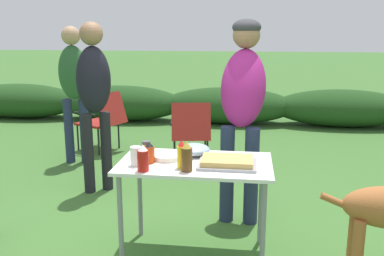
{
  "coord_description": "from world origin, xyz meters",
  "views": [
    {
      "loc": [
        0.37,
        -2.93,
        1.68
      ],
      "look_at": [
        -0.08,
        0.43,
        0.89
      ],
      "focal_mm": 40.0,
      "sensor_mm": 36.0,
      "label": 1
    }
  ],
  "objects": [
    {
      "name": "hot_sauce_bottle",
      "position": [
        -0.32,
        -0.06,
        0.81
      ],
      "size": [
        0.07,
        0.07,
        0.15
      ],
      "color": "#CC4214",
      "rests_on": "folding_table"
    },
    {
      "name": "folding_table",
      "position": [
        0.0,
        0.0,
        0.66
      ],
      "size": [
        1.1,
        0.64,
        0.74
      ],
      "color": "silver",
      "rests_on": "ground"
    },
    {
      "name": "plate_stack",
      "position": [
        -0.22,
        0.04,
        0.76
      ],
      "size": [
        0.21,
        0.21,
        0.04
      ],
      "primitive_type": "cylinder",
      "color": "white",
      "rests_on": "folding_table"
    },
    {
      "name": "beer_bottle",
      "position": [
        -0.03,
        -0.21,
        0.84
      ],
      "size": [
        0.07,
        0.07,
        0.21
      ],
      "color": "brown",
      "rests_on": "folding_table"
    },
    {
      "name": "shrub_hedge",
      "position": [
        -0.0,
        4.71,
        0.33
      ],
      "size": [
        14.4,
        0.9,
        0.65
      ],
      "color": "#1E4219",
      "rests_on": "ground"
    },
    {
      "name": "mixing_bowl",
      "position": [
        -0.03,
        0.18,
        0.78
      ],
      "size": [
        0.24,
        0.24,
        0.08
      ],
      "primitive_type": "ellipsoid",
      "color": "#99B2CC",
      "rests_on": "folding_table"
    },
    {
      "name": "standing_person_with_beanie",
      "position": [
        0.32,
        0.76,
        1.11
      ],
      "size": [
        0.44,
        0.56,
        1.76
      ],
      "rotation": [
        0.0,
        0.0,
        -0.11
      ],
      "color": "#232D4C",
      "rests_on": "ground"
    },
    {
      "name": "ground_plane",
      "position": [
        0.0,
        0.0,
        0.0
      ],
      "size": [
        60.0,
        60.0,
        0.0
      ],
      "primitive_type": "plane",
      "color": "#3D6B2D"
    },
    {
      "name": "standing_person_in_gray_fleece",
      "position": [
        -1.78,
        2.11,
        1.04
      ],
      "size": [
        0.4,
        0.32,
        1.71
      ],
      "rotation": [
        0.0,
        0.0,
        0.22
      ],
      "color": "#232D4C",
      "rests_on": "ground"
    },
    {
      "name": "mustard_bottle",
      "position": [
        -0.08,
        -0.15,
        0.84
      ],
      "size": [
        0.06,
        0.06,
        0.2
      ],
      "color": "yellow",
      "rests_on": "folding_table"
    },
    {
      "name": "spice_jar",
      "position": [
        -0.37,
        0.03,
        0.81
      ],
      "size": [
        0.07,
        0.07,
        0.14
      ],
      "color": "#B2893D",
      "rests_on": "folding_table"
    },
    {
      "name": "paper_cup_stack",
      "position": [
        -0.4,
        -0.13,
        0.81
      ],
      "size": [
        0.08,
        0.08,
        0.13
      ],
      "primitive_type": "cylinder",
      "color": "white",
      "rests_on": "folding_table"
    },
    {
      "name": "standing_person_in_olive_jacket",
      "position": [
        -1.18,
        1.19,
        1.07
      ],
      "size": [
        0.43,
        0.41,
        1.75
      ],
      "rotation": [
        0.0,
        0.0,
        0.62
      ],
      "color": "black",
      "rests_on": "ground"
    },
    {
      "name": "food_tray",
      "position": [
        0.23,
        -0.05,
        0.77
      ],
      "size": [
        0.41,
        0.3,
        0.06
      ],
      "color": "#9E9EA3",
      "rests_on": "folding_table"
    },
    {
      "name": "camp_chair_near_hedge",
      "position": [
        -1.62,
        2.67,
        0.47
      ],
      "size": [
        0.73,
        0.67,
        0.83
      ],
      "rotation": [
        0.0,
        0.0,
        1.13
      ],
      "color": "maroon",
      "rests_on": "ground"
    },
    {
      "name": "ketchup_bottle",
      "position": [
        -0.32,
        -0.24,
        0.83
      ],
      "size": [
        0.08,
        0.08,
        0.18
      ],
      "color": "red",
      "rests_on": "folding_table"
    },
    {
      "name": "camp_chair_green_behind_table",
      "position": [
        -0.32,
        2.09,
        0.47
      ],
      "size": [
        0.56,
        0.66,
        0.83
      ],
      "rotation": [
        0.0,
        0.0,
        0.17
      ],
      "color": "maroon",
      "rests_on": "ground"
    }
  ]
}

